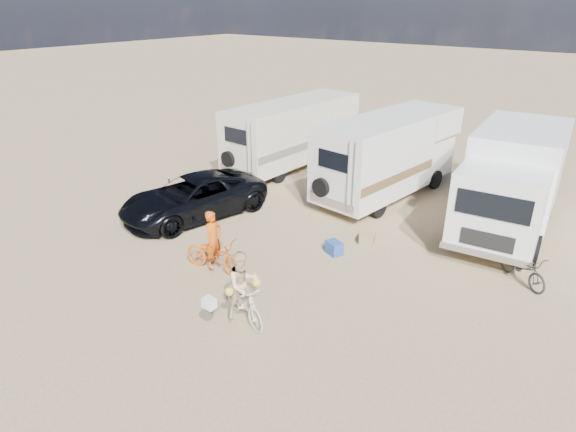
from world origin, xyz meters
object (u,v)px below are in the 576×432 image
Objects in this scene: dark_suv at (193,197)px; bike_man at (214,255)px; rider_man at (214,245)px; rider_woman at (243,291)px; bike_woman at (244,302)px; box_truck at (511,184)px; crate at (367,238)px; rv_main at (388,157)px; cooler at (334,248)px; bike_parked at (523,268)px; rv_left at (293,134)px.

bike_man is at bearing -22.43° from dark_suv.
dark_suv is 3.13× the size of rider_man.
rider_woman is at bearing -126.46° from bike_man.
bike_man is 1.13× the size of bike_woman.
box_truck reaches higher than rider_woman.
crate is (2.51, 4.07, -0.33)m from bike_man.
rv_main is 13.33× the size of cooler.
crate is (0.34, 5.26, -0.34)m from bike_woman.
rv_main is at bearing 94.64° from bike_parked.
rider_man is (0.00, 0.00, 0.30)m from bike_man.
bike_woman is at bearing -93.73° from crate.
crate is at bearing 132.37° from bike_parked.
rider_woman is 5.31m from crate.
dark_suv is 10.33× the size of cooler.
rv_left is 9.66m from rider_man.
rider_man is at bearing -132.23° from box_truck.
bike_man is at bearing -0.00° from rider_man.
bike_man is 4.79m from crate.
bike_parked is at bearing -24.70° from rv_main.
bike_woman is at bearing -76.66° from rv_main.
crate is (-3.05, -3.51, -1.44)m from box_truck.
rv_main is 3.90× the size of bike_parked.
box_truck is 1.24× the size of dark_suv.
rider_man is 0.97× the size of bike_parked.
rider_woman is at bearing -126.46° from rider_man.
bike_woman is 3.91× the size of crate.
bike_man is at bearing -104.35° from cooler.
dark_suv is 3.98m from bike_man.
rider_man reaches higher than crate.
cooler is (-3.49, -4.71, -1.42)m from box_truck.
rider_man is 3.30× the size of cooler.
rider_woman is at bearing 0.00° from bike_woman.
rv_main is 3.83× the size of bike_woman.
rv_left is at bearing 50.78° from bike_woman.
rv_main is at bearing 167.53° from box_truck.
rv_left is at bearing 143.78° from crate.
box_truck is at bearing 75.04° from cooler.
crate is at bearing -34.05° from rv_left.
rv_main reaches higher than bike_man.
bike_parked is (6.88, 4.56, -0.37)m from rider_man.
rider_man reaches higher than dark_suv.
crate is (1.45, -4.02, -1.34)m from rv_main.
rider_man is 1.00× the size of rider_woman.
rv_left reaches higher than cooler.
bike_parked is at bearing 24.86° from dark_suv.
rider_man is at bearing -63.66° from rv_left.
bike_man is at bearing -121.74° from crate.
cooler is (-0.10, 4.06, -0.32)m from bike_woman.
rv_left is 3.62× the size of bike_man.
rv_left reaches higher than bike_man.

